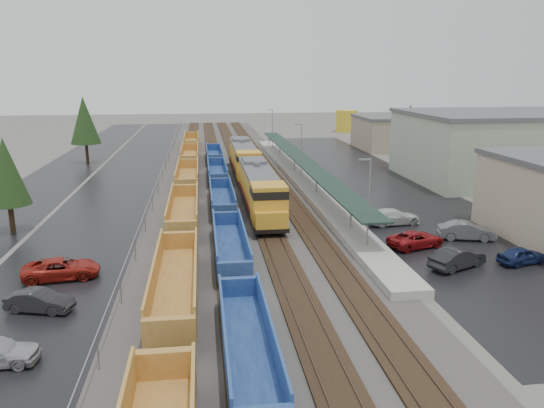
{
  "coord_description": "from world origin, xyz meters",
  "views": [
    {
      "loc": [
        -4.01,
        -20.93,
        14.66
      ],
      "look_at": [
        2.74,
        29.76,
        2.0
      ],
      "focal_mm": 35.0,
      "sensor_mm": 36.0,
      "label": 1
    }
  ],
  "objects": [
    {
      "name": "ground",
      "position": [
        0.0,
        0.0,
        0.0
      ],
      "size": [
        360.0,
        360.0,
        0.0
      ],
      "primitive_type": "plane",
      "color": "#56544F",
      "rests_on": "ground"
    },
    {
      "name": "ballast_strip",
      "position": [
        0.0,
        60.0,
        0.04
      ],
      "size": [
        20.0,
        160.0,
        0.08
      ],
      "primitive_type": "cube",
      "color": "#302D2B",
      "rests_on": "ground"
    },
    {
      "name": "trackbed",
      "position": [
        -0.0,
        60.0,
        0.16
      ],
      "size": [
        14.6,
        160.0,
        0.22
      ],
      "color": "black",
      "rests_on": "ground"
    },
    {
      "name": "west_parking_lot",
      "position": [
        -15.0,
        60.0,
        0.01
      ],
      "size": [
        10.0,
        160.0,
        0.02
      ],
      "primitive_type": "cube",
      "color": "black",
      "rests_on": "ground"
    },
    {
      "name": "west_road",
      "position": [
        -25.0,
        60.0,
        0.01
      ],
      "size": [
        9.0,
        160.0,
        0.02
      ],
      "primitive_type": "cube",
      "color": "black",
      "rests_on": "ground"
    },
    {
      "name": "east_commuter_lot",
      "position": [
        19.0,
        50.0,
        0.01
      ],
      "size": [
        16.0,
        100.0,
        0.02
      ],
      "primitive_type": "cube",
      "color": "black",
      "rests_on": "ground"
    },
    {
      "name": "station_platform",
      "position": [
        9.5,
        50.01,
        0.73
      ],
      "size": [
        3.0,
        80.0,
        8.0
      ],
      "color": "#9E9B93",
      "rests_on": "ground"
    },
    {
      "name": "chainlink_fence",
      "position": [
        -9.5,
        58.44,
        1.61
      ],
      "size": [
        0.08,
        160.04,
        2.02
      ],
      "color": "gray",
      "rests_on": "ground"
    },
    {
      "name": "industrial_buildings",
      "position": [
        37.76,
        45.85,
        4.25
      ],
      "size": [
        32.52,
        75.3,
        9.5
      ],
      "color": "#BCA890",
      "rests_on": "ground"
    },
    {
      "name": "distant_hills",
      "position": [
        44.79,
        210.68,
        0.0
      ],
      "size": [
        301.0,
        140.0,
        25.2
      ],
      "color": "#57644D",
      "rests_on": "ground"
    },
    {
      "name": "tree_west_near",
      "position": [
        -22.0,
        30.0,
        5.82
      ],
      "size": [
        3.96,
        3.96,
        9.0
      ],
      "color": "#332316",
      "rests_on": "ground"
    },
    {
      "name": "tree_west_far",
      "position": [
        -23.0,
        70.0,
        7.12
      ],
      "size": [
        4.84,
        4.84,
        11.0
      ],
      "color": "#332316",
      "rests_on": "ground"
    },
    {
      "name": "tree_east",
      "position": [
        28.0,
        58.0,
        6.47
      ],
      "size": [
        4.4,
        4.4,
        10.0
      ],
      "color": "#332316",
      "rests_on": "ground"
    },
    {
      "name": "locomotive_lead",
      "position": [
        2.0,
        33.96,
        2.56
      ],
      "size": [
        3.25,
        21.42,
        4.85
      ],
      "color": "black",
      "rests_on": "ground"
    },
    {
      "name": "locomotive_trail",
      "position": [
        2.0,
        54.96,
        2.56
      ],
      "size": [
        3.25,
        21.42,
        4.85
      ],
      "color": "black",
      "rests_on": "ground"
    },
    {
      "name": "well_string_yellow",
      "position": [
        -6.0,
        40.32,
        1.24
      ],
      "size": [
        2.83,
        109.51,
        2.51
      ],
      "color": "#A36D2D",
      "rests_on": "ground"
    },
    {
      "name": "well_string_blue",
      "position": [
        -2.0,
        28.2,
        1.13
      ],
      "size": [
        2.51,
        96.37,
        2.22
      ],
      "color": "navy",
      "rests_on": "ground"
    },
    {
      "name": "storage_tank",
      "position": [
        32.95,
        111.83,
        2.74
      ],
      "size": [
        5.47,
        5.47,
        5.47
      ],
      "primitive_type": "cylinder",
      "color": "gold",
      "rests_on": "ground"
    },
    {
      "name": "parked_car_west_b",
      "position": [
        -14.46,
        11.64,
        0.69
      ],
      "size": [
        2.52,
        4.44,
        1.38
      ],
      "primitive_type": "imported",
      "rotation": [
        0.0,
        0.0,
        1.3
      ],
      "color": "black",
      "rests_on": "ground"
    },
    {
      "name": "parked_car_west_c",
      "position": [
        -14.47,
        17.19,
        0.76
      ],
      "size": [
        3.31,
        5.76,
        1.51
      ],
      "primitive_type": "imported",
      "rotation": [
        0.0,
        0.0,
        1.72
      ],
      "color": "maroon",
      "rests_on": "ground"
    },
    {
      "name": "parked_car_east_a",
      "position": [
        15.25,
        15.42,
        0.81
      ],
      "size": [
        3.62,
        5.16,
        1.61
      ],
      "primitive_type": "imported",
      "rotation": [
        0.0,
        0.0,
        2.01
      ],
      "color": "black",
      "rests_on": "ground"
    },
    {
      "name": "parked_car_east_b",
      "position": [
        14.08,
        20.66,
        0.71
      ],
      "size": [
        3.82,
        5.58,
        1.42
      ],
      "primitive_type": "imported",
      "rotation": [
        0.0,
        0.0,
        1.89
      ],
      "color": "maroon",
      "rests_on": "ground"
    },
    {
      "name": "parked_car_east_c",
      "position": [
        14.61,
        27.77,
        0.79
      ],
      "size": [
        2.78,
        5.63,
        1.57
      ],
      "primitive_type": "imported",
      "rotation": [
        0.0,
        0.0,
        1.68
      ],
      "color": "silver",
      "rests_on": "ground"
    },
    {
      "name": "parked_car_east_d",
      "position": [
        20.72,
        15.62,
        0.69
      ],
      "size": [
        2.51,
        4.29,
        1.37
      ],
      "primitive_type": "imported",
      "rotation": [
        0.0,
        0.0,
        1.81
      ],
      "color": "#14214B",
      "rests_on": "ground"
    },
    {
      "name": "parked_car_east_e",
      "position": [
        19.44,
        22.13,
        0.82
      ],
      "size": [
        2.9,
        5.23,
        1.63
      ],
      "primitive_type": "imported",
      "rotation": [
        0.0,
        0.0,
        1.32
      ],
      "color": "#545758",
      "rests_on": "ground"
    }
  ]
}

